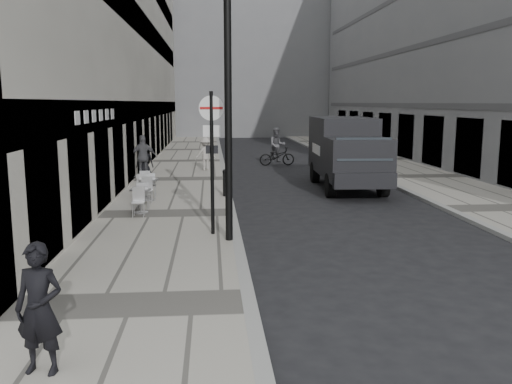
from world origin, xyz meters
The scene contains 16 objects.
sidewalk centered at (-2.00, 18.00, 0.06)m, with size 4.00×60.00×0.12m, color #9D988E.
far_sidewalk centered at (9.00, 18.00, 0.06)m, with size 4.00×60.00×0.12m, color #9D988E.
building_far centered at (1.50, 56.00, 11.00)m, with size 24.00×16.00×22.00m, color slate.
walking_man centered at (-2.77, 0.42, 0.96)m, with size 0.61×0.40×1.68m, color black.
sign_post centered at (-0.60, 7.58, 2.45)m, with size 0.63×0.11×3.64m.
lamppost centered at (-0.20, 6.91, 3.98)m, with size 0.31×0.31×6.94m.
bollard_near centered at (-0.15, 13.28, 0.58)m, with size 0.12×0.12×0.91m, color black.
bollard_far centered at (-0.15, 13.46, 0.55)m, with size 0.11×0.11×0.86m, color black.
panel_van centered at (4.85, 15.44, 1.62)m, with size 2.49×6.19×2.87m.
cyclist centered at (3.04, 23.77, 0.82)m, with size 2.01×0.84×2.11m.
pedestrian_a centered at (-3.60, 17.93, 1.10)m, with size 1.15×0.48×1.96m, color #545459.
pedestrian_b centered at (-0.90, 20.99, 0.94)m, with size 1.06×0.61×1.65m, color #AEA7A0.
pedestrian_c centered at (-3.56, 18.04, 0.89)m, with size 0.75×0.49×1.54m, color black.
cafe_table_near centered at (-2.80, 12.66, 0.57)m, with size 0.69×1.55×0.89m.
cafe_table_mid centered at (-3.04, 13.29, 0.57)m, with size 0.69×1.57×0.89m.
cafe_table_far centered at (-2.80, 10.47, 0.56)m, with size 0.68×1.54×0.88m.
Camera 1 is at (-0.62, -6.16, 3.49)m, focal length 38.00 mm.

